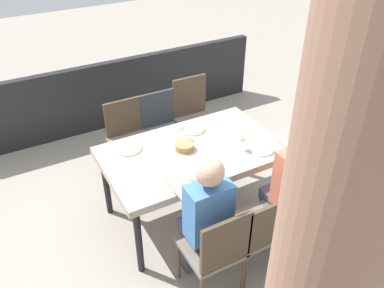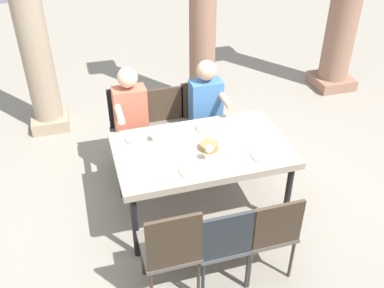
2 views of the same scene
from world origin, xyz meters
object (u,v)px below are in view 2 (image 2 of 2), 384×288
plate_0 (137,138)px  wine_glass_0 (155,131)px  bread_basket (209,146)px  chair_west_south (171,248)px  diner_woman_green (208,113)px  stone_column_near (29,21)px  diner_man_white (132,123)px  chair_east_north (202,117)px  chair_mid_south (222,240)px  plate_1 (194,169)px  chair_east_south (269,229)px  plate_3 (265,155)px  chair_mid_north (168,122)px  stone_column_centre (203,0)px  chair_west_north (130,126)px  plate_2 (207,127)px  dining_table (202,153)px  wine_glass_1 (209,149)px

plate_0 → wine_glass_0: size_ratio=1.37×
bread_basket → wine_glass_0: bearing=150.6°
chair_west_south → diner_woman_green: diner_woman_green is taller
diner_woman_green → wine_glass_0: size_ratio=7.81×
stone_column_near → plate_0: stone_column_near is taller
stone_column_near → diner_man_white: bearing=-56.6°
chair_east_north → plate_0: (-0.84, -0.61, 0.26)m
chair_mid_south → plate_1: bearing=95.8°
chair_east_south → plate_3: chair_east_south is taller
chair_mid_north → stone_column_centre: stone_column_centre is taller
plate_0 → chair_mid_north: bearing=53.7°
chair_west_north → plate_2: chair_west_north is taller
chair_west_north → diner_woman_green: bearing=-13.9°
chair_west_south → stone_column_near: size_ratio=0.33×
wine_glass_0 → stone_column_centre: bearing=60.8°
plate_1 → chair_west_south: bearing=-120.6°
chair_west_south → chair_mid_north: (0.42, 1.83, -0.03)m
plate_1 → plate_2: (0.32, 0.62, 0.00)m
chair_west_south → diner_woman_green: bearing=63.3°
chair_west_south → plate_1: size_ratio=3.78×
chair_west_north → stone_column_near: size_ratio=0.33×
stone_column_near → bread_basket: stone_column_near is taller
dining_table → bread_basket: (0.06, -0.05, 0.10)m
dining_table → plate_0: (-0.55, 0.31, 0.08)m
wine_glass_1 → dining_table: bearing=89.3°
plate_3 → chair_west_north: bearing=130.5°
chair_mid_south → plate_3: (0.62, 0.62, 0.28)m
plate_1 → plate_3: 0.68m
stone_column_centre → plate_1: size_ratio=11.77×
chair_west_north → wine_glass_1: chair_west_north is taller
plate_2 → chair_east_north: bearing=76.9°
chair_west_north → wine_glass_0: size_ratio=5.90×
diner_man_white → chair_west_north: bearing=89.1°
dining_table → chair_east_north: chair_east_north is taller
stone_column_near → plate_3: bearing=-51.0°
chair_west_north → diner_man_white: size_ratio=0.74×
chair_east_south → stone_column_centre: stone_column_centre is taller
plate_2 → bread_basket: bread_basket is taller
chair_mid_south → plate_2: chair_mid_south is taller
plate_0 → plate_3: (1.06, -0.60, -0.00)m
plate_0 → wine_glass_0: 0.22m
chair_east_south → chair_west_south: bearing=-179.6°
chair_east_south → plate_2: 1.26m
diner_woman_green → plate_2: (-0.14, -0.41, 0.10)m
chair_mid_north → plate_1: 1.25m
bread_basket → stone_column_near: bearing=124.7°
bread_basket → plate_1: bearing=-130.6°
stone_column_near → plate_2: size_ratio=13.02×
chair_mid_north → bread_basket: 1.01m
diner_man_white → diner_woman_green: bearing=-1.2°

